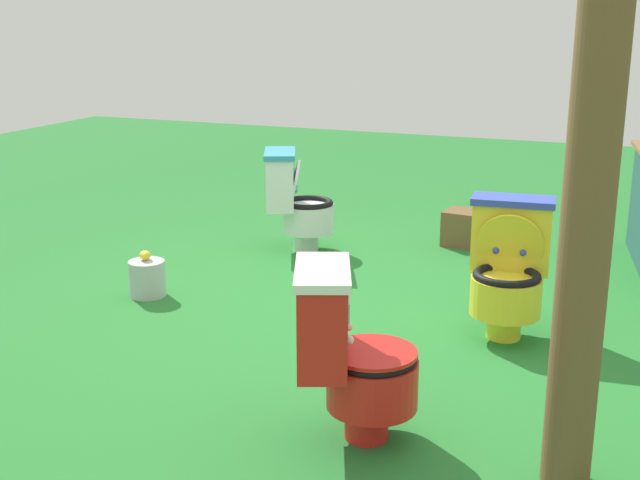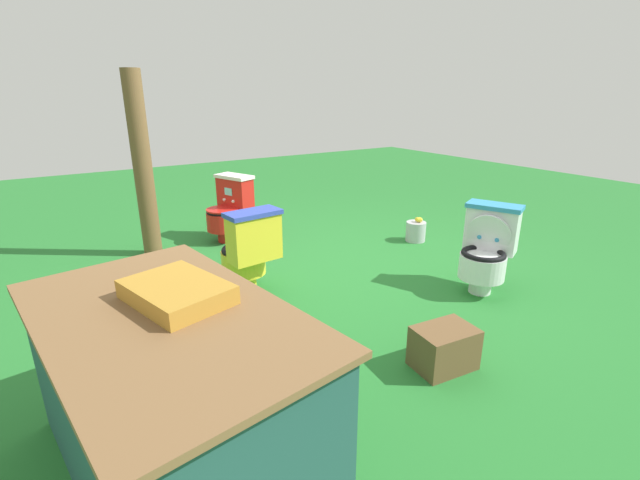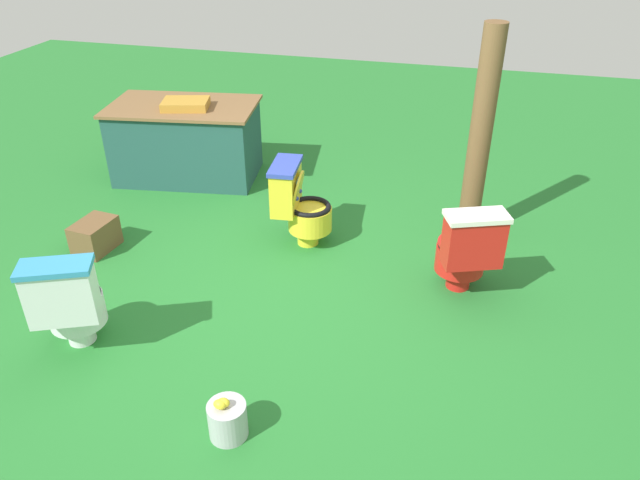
% 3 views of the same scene
% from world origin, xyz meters
% --- Properties ---
extents(ground, '(14.00, 14.00, 0.00)m').
position_xyz_m(ground, '(0.00, 0.00, 0.00)').
color(ground, '#26752D').
extents(toilet_yellow, '(0.53, 0.45, 0.73)m').
position_xyz_m(toilet_yellow, '(-0.07, 0.85, 0.37)').
color(toilet_yellow, yellow).
rests_on(toilet_yellow, ground).
extents(toilet_red, '(0.56, 0.61, 0.73)m').
position_xyz_m(toilet_red, '(1.32, 0.46, 0.37)').
color(toilet_red, red).
rests_on(toilet_red, ground).
extents(toilet_white, '(0.57, 0.61, 0.73)m').
position_xyz_m(toilet_white, '(-1.10, -0.84, 0.37)').
color(toilet_white, white).
rests_on(toilet_white, ground).
extents(vendor_table, '(1.57, 1.06, 0.85)m').
position_xyz_m(vendor_table, '(-1.58, 1.86, 0.39)').
color(vendor_table, '#23514C').
rests_on(vendor_table, ground).
extents(wooden_post, '(0.18, 0.18, 1.81)m').
position_xyz_m(wooden_post, '(1.32, 1.32, 0.91)').
color(wooden_post, brown).
rests_on(wooden_post, ground).
extents(small_crate, '(0.30, 0.39, 0.26)m').
position_xyz_m(small_crate, '(-1.69, 0.30, 0.13)').
color(small_crate, brown).
rests_on(small_crate, ground).
extents(lemon_bucket, '(0.22, 0.22, 0.28)m').
position_xyz_m(lemon_bucket, '(0.15, -1.28, 0.12)').
color(lemon_bucket, '#B7B7BF').
rests_on(lemon_bucket, ground).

